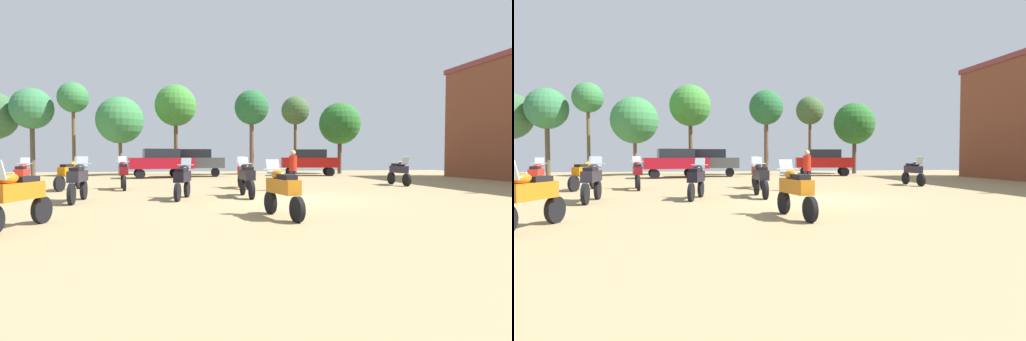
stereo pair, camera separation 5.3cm
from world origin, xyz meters
The scene contains 22 objects.
ground_plane centered at (0.00, 0.00, 0.01)m, with size 44.00×52.00×0.02m.
motorcycle_1 centered at (-6.67, 5.13, 0.76)m, with size 0.73×2.18×1.51m.
motorcycle_2 centered at (-1.40, -4.19, 0.72)m, with size 0.74×2.09×1.44m.
motorcycle_3 centered at (-1.59, 0.94, 0.75)m, with size 0.62×2.29×1.48m.
motorcycle_4 centered at (7.00, 5.59, 0.74)m, with size 0.62×2.13×1.48m.
motorcycle_5 centered at (-7.32, 0.19, 0.76)m, with size 0.62×2.31×1.51m.
motorcycle_6 centered at (-7.19, -4.91, 0.73)m, with size 0.79×2.08×1.45m.
motorcycle_7 centered at (-8.91, 5.10, 0.76)m, with size 0.85×2.12×1.51m.
motorcycle_8 centered at (-3.92, 0.53, 0.73)m, with size 0.71×2.06×1.45m.
motorcycle_10 centered at (-1.16, 4.95, 0.75)m, with size 0.64×2.11×1.49m.
motorcycle_11 centered at (-10.58, 4.26, 0.73)m, with size 0.68×2.16×1.45m.
car_1 centered at (-3.33, 16.16, 1.19)m, with size 4.39×2.03×2.00m.
car_2 centered at (5.33, 16.08, 1.19)m, with size 4.53×2.46×2.00m.
car_3 centered at (-5.65, 14.64, 1.19)m, with size 4.57×2.63×2.00m.
person_1 centered at (0.77, 3.29, 1.06)m, with size 0.46×0.46×1.77m.
tree_1 centered at (4.84, 18.59, 5.19)m, with size 2.30×2.30×6.39m.
tree_2 centered at (-4.83, 19.58, 5.56)m, with size 3.33×3.33×7.25m.
tree_3 centered at (-8.98, 18.41, 4.25)m, with size 3.57×3.57×6.02m.
tree_4 centered at (1.18, 18.38, 5.34)m, with size 2.76×2.76×6.78m.
tree_6 centered at (-15.45, 19.02, 5.06)m, with size 3.09×3.09×6.63m.
tree_7 centered at (-12.42, 18.70, 5.87)m, with size 2.28×2.28×7.08m.
tree_8 centered at (8.93, 19.26, 4.27)m, with size 3.54×3.54×6.04m.
Camera 1 is at (-3.62, -13.97, 1.56)m, focal length 28.55 mm.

